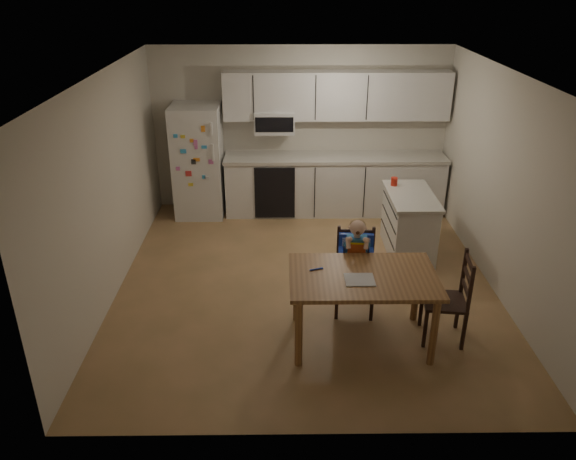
# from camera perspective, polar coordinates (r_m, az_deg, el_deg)

# --- Properties ---
(room) EXTENTS (4.52, 5.01, 2.51)m
(room) POSITION_cam_1_polar(r_m,az_deg,el_deg) (6.86, 1.75, 5.86)
(room) COLOR olive
(room) RESTS_ON ground
(refrigerator) EXTENTS (0.72, 0.70, 1.70)m
(refrigerator) POSITION_cam_1_polar(r_m,az_deg,el_deg) (8.66, -9.11, 6.91)
(refrigerator) COLOR silver
(refrigerator) RESTS_ON ground
(kitchen_run) EXTENTS (3.37, 0.62, 2.15)m
(kitchen_run) POSITION_cam_1_polar(r_m,az_deg,el_deg) (8.68, 4.60, 7.38)
(kitchen_run) COLOR silver
(kitchen_run) RESTS_ON ground
(kitchen_island) EXTENTS (0.59, 1.13, 0.83)m
(kitchen_island) POSITION_cam_1_polar(r_m,az_deg,el_deg) (7.64, 12.17, 0.66)
(kitchen_island) COLOR silver
(kitchen_island) RESTS_ON ground
(red_cup) EXTENTS (0.09, 0.09, 0.11)m
(red_cup) POSITION_cam_1_polar(r_m,az_deg,el_deg) (7.73, 10.73, 4.86)
(red_cup) COLOR red
(red_cup) RESTS_ON kitchen_island
(dining_table) EXTENTS (1.45, 0.93, 0.78)m
(dining_table) POSITION_cam_1_polar(r_m,az_deg,el_deg) (5.62, 7.61, -5.47)
(dining_table) COLOR brown
(dining_table) RESTS_ON ground
(napkin) EXTENTS (0.28, 0.25, 0.01)m
(napkin) POSITION_cam_1_polar(r_m,az_deg,el_deg) (5.46, 7.28, -5.03)
(napkin) COLOR #B8B8BD
(napkin) RESTS_ON dining_table
(toddler_spoon) EXTENTS (0.12, 0.06, 0.02)m
(toddler_spoon) POSITION_cam_1_polar(r_m,az_deg,el_deg) (5.60, 2.79, -4.00)
(toddler_spoon) COLOR blue
(toddler_spoon) RESTS_ON dining_table
(chair_booster) EXTENTS (0.45, 0.45, 1.12)m
(chair_booster) POSITION_cam_1_polar(r_m,az_deg,el_deg) (6.15, 6.90, -2.55)
(chair_booster) COLOR black
(chair_booster) RESTS_ON ground
(chair_side) EXTENTS (0.47, 0.47, 0.95)m
(chair_side) POSITION_cam_1_polar(r_m,az_deg,el_deg) (5.92, 16.62, -6.19)
(chair_side) COLOR black
(chair_side) RESTS_ON ground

